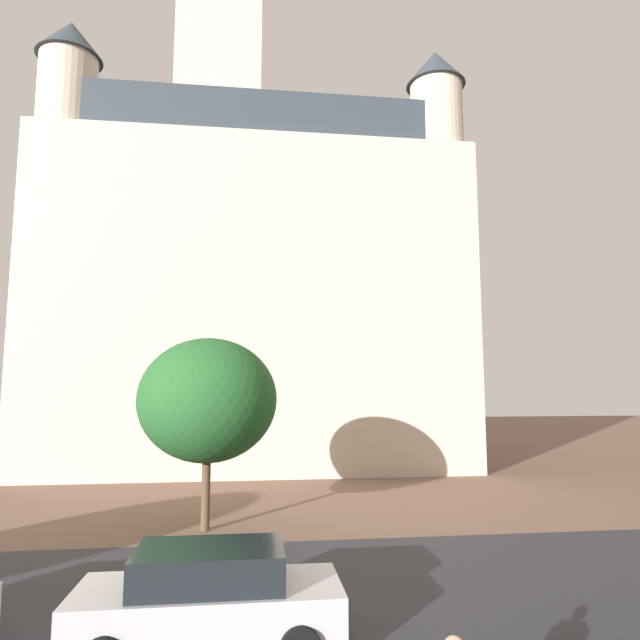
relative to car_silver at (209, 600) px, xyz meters
The scene contains 5 objects.
ground_plane 5.29m from the car_silver, 64.81° to the left, with size 120.00×120.00×0.00m, color brown.
street_asphalt_strip 2.98m from the car_silver, 39.41° to the left, with size 120.00×8.33×0.00m, color #2D2D33.
landmark_building 24.02m from the car_silver, 88.68° to the left, with size 22.33×12.27×38.65m.
car_silver is the anchor object (origin of this frame).
tree_curb_far 8.11m from the car_silver, 95.15° to the left, with size 4.19×4.19×5.72m.
Camera 1 is at (-1.59, -4.37, 4.25)m, focal length 30.64 mm.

